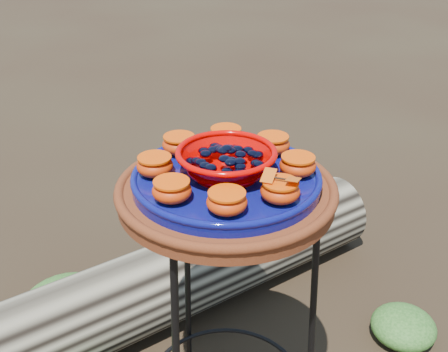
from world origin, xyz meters
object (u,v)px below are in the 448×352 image
cobalt_plate (226,180)px  red_bowl (226,163)px  plant_stand (226,326)px  terracotta_saucer (226,193)px  driftwood_log (190,272)px

cobalt_plate → red_bowl: 0.04m
plant_stand → red_bowl: bearing=0.0°
terracotta_saucer → driftwood_log: terracotta_saucer is taller
red_bowl → terracotta_saucer: bearing=0.0°
driftwood_log → plant_stand: bearing=-106.2°
plant_stand → driftwood_log: size_ratio=0.49×
red_bowl → driftwood_log: red_bowl is taller
plant_stand → red_bowl: (0.00, 0.00, 0.44)m
cobalt_plate → driftwood_log: cobalt_plate is taller
cobalt_plate → red_bowl: bearing=0.0°
cobalt_plate → red_bowl: (0.00, 0.00, 0.04)m
terracotta_saucer → driftwood_log: bearing=73.8°
plant_stand → cobalt_plate: (0.00, 0.00, 0.40)m
plant_stand → red_bowl: 0.44m
plant_stand → red_bowl: red_bowl is taller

